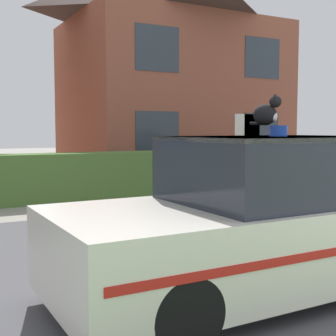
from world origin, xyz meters
The scene contains 5 objects.
road_strip centered at (0.00, 4.15, 0.01)m, with size 28.00×6.16×0.01m, color #4C4C51.
garden_hedge centered at (-1.20, 9.21, 0.54)m, with size 11.85×0.77×1.07m, color #4C7233.
police_car centered at (-1.11, 2.47, 0.73)m, with size 3.90×1.74×1.63m.
cat centered at (-1.25, 2.22, 1.75)m, with size 0.24×0.32×0.28m.
house_right centered at (4.05, 13.73, 4.01)m, with size 7.28×5.64×7.85m.
Camera 1 is at (-4.01, -1.06, 1.60)m, focal length 50.00 mm.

